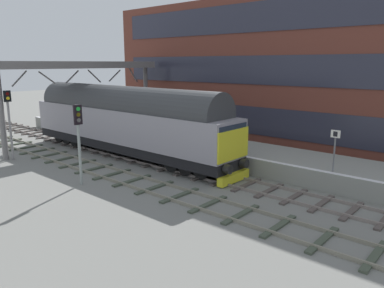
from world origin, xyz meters
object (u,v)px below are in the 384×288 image
object	(u,v)px
signal_post_mid	(79,134)
platform_number_sign	(335,144)
waiting_passenger	(139,120)
signal_post_far	(9,117)
diesel_locomotive	(124,119)

from	to	relation	value
signal_post_mid	platform_number_sign	xyz separation A→B (m)	(7.40, -10.10, -0.32)
signal_post_mid	waiting_passenger	bearing A→B (deg)	30.06
signal_post_far	platform_number_sign	world-z (taller)	signal_post_far
waiting_passenger	signal_post_mid	bearing A→B (deg)	93.20
signal_post_far	diesel_locomotive	bearing A→B (deg)	-41.77
signal_post_far	waiting_passenger	world-z (taller)	signal_post_far
signal_post_far	waiting_passenger	distance (m)	8.60
signal_post_mid	platform_number_sign	size ratio (longest dim) A/B	2.03
diesel_locomotive	signal_post_far	world-z (taller)	diesel_locomotive
signal_post_far	waiting_passenger	bearing A→B (deg)	-22.82
signal_post_mid	signal_post_far	world-z (taller)	signal_post_far
diesel_locomotive	signal_post_far	distance (m)	7.23
platform_number_sign	waiting_passenger	bearing A→B (deg)	88.07
diesel_locomotive	platform_number_sign	world-z (taller)	diesel_locomotive
diesel_locomotive	signal_post_mid	xyz separation A→B (m)	(-5.39, -3.08, 0.19)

